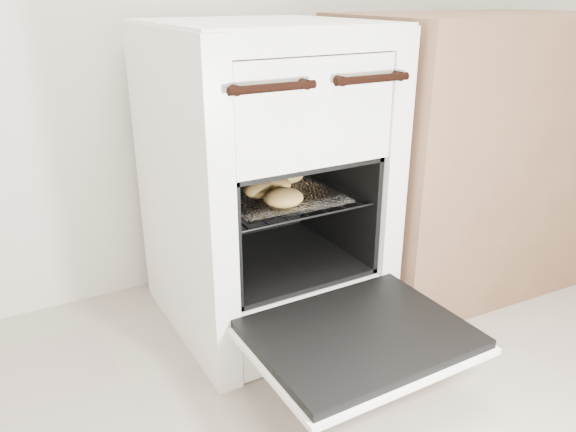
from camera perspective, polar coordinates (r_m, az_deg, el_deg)
name	(u,v)px	position (r m, az deg, el deg)	size (l,w,h in m)	color
stove	(264,186)	(1.60, -2.41, 3.11)	(0.56, 0.62, 0.85)	white
oven_door	(359,337)	(1.34, 7.25, -12.06)	(0.50, 0.39, 0.04)	black
oven_rack	(275,196)	(1.55, -1.36, 2.09)	(0.41, 0.39, 0.01)	black
foil_sheet	(278,196)	(1.53, -1.03, 2.08)	(0.32, 0.28, 0.01)	white
baked_rolls	(277,188)	(1.52, -1.17, 2.90)	(0.25, 0.30, 0.04)	tan
counter	(469,151)	(1.99, 17.93, 6.33)	(0.87, 0.58, 0.87)	brown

